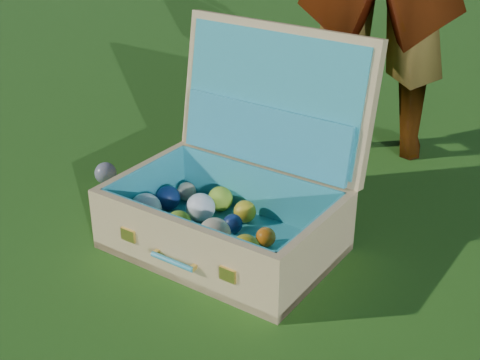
# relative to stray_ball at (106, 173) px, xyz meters

# --- Properties ---
(ground) EXTENTS (60.00, 60.00, 0.00)m
(ground) POSITION_rel_stray_ball_xyz_m (0.43, -0.04, -0.04)
(ground) COLOR #215114
(ground) RESTS_ON ground
(stray_ball) EXTENTS (0.07, 0.07, 0.07)m
(stray_ball) POSITION_rel_stray_ball_xyz_m (0.00, 0.00, 0.00)
(stray_ball) COLOR #4167AA
(stray_ball) RESTS_ON ground
(suitcase) EXTENTS (0.60, 0.53, 0.56)m
(suitcase) POSITION_rel_stray_ball_xyz_m (0.53, -0.02, 0.12)
(suitcase) COLOR tan
(suitcase) RESTS_ON ground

